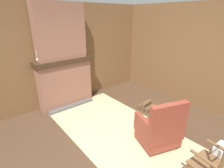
{
  "coord_description": "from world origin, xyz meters",
  "views": [
    {
      "loc": [
        1.71,
        -1.83,
        2.35
      ],
      "look_at": [
        -1.12,
        0.5,
        0.9
      ],
      "focal_mm": 28.0,
      "sensor_mm": 36.0,
      "label": 1
    }
  ],
  "objects_px": {
    "rocking_chair": "(213,168)",
    "firewood_stack": "(146,105)",
    "storage_case": "(76,53)",
    "armchair": "(160,129)",
    "decorative_plate_on_mantel": "(58,54)",
    "oil_lamp_vase": "(38,58)"
  },
  "relations": [
    {
      "from": "armchair",
      "to": "rocking_chair",
      "type": "relative_size",
      "value": 0.76
    },
    {
      "from": "firewood_stack",
      "to": "decorative_plate_on_mantel",
      "type": "relative_size",
      "value": 1.62
    },
    {
      "from": "armchair",
      "to": "rocking_chair",
      "type": "distance_m",
      "value": 1.06
    },
    {
      "from": "firewood_stack",
      "to": "armchair",
      "type": "bearing_deg",
      "value": -40.76
    },
    {
      "from": "armchair",
      "to": "decorative_plate_on_mantel",
      "type": "xyz_separation_m",
      "value": [
        -2.76,
        -0.68,
        1.07
      ]
    },
    {
      "from": "storage_case",
      "to": "armchair",
      "type": "bearing_deg",
      "value": 3.34
    },
    {
      "from": "storage_case",
      "to": "oil_lamp_vase",
      "type": "bearing_deg",
      "value": -90.01
    },
    {
      "from": "firewood_stack",
      "to": "rocking_chair",
      "type": "bearing_deg",
      "value": -28.84
    },
    {
      "from": "rocking_chair",
      "to": "firewood_stack",
      "type": "relative_size",
      "value": 3.2
    },
    {
      "from": "armchair",
      "to": "rocking_chair",
      "type": "height_order",
      "value": "rocking_chair"
    },
    {
      "from": "armchair",
      "to": "decorative_plate_on_mantel",
      "type": "height_order",
      "value": "decorative_plate_on_mantel"
    },
    {
      "from": "armchair",
      "to": "storage_case",
      "type": "height_order",
      "value": "storage_case"
    },
    {
      "from": "firewood_stack",
      "to": "decorative_plate_on_mantel",
      "type": "distance_m",
      "value": 2.69
    },
    {
      "from": "storage_case",
      "to": "decorative_plate_on_mantel",
      "type": "distance_m",
      "value": 0.53
    },
    {
      "from": "firewood_stack",
      "to": "oil_lamp_vase",
      "type": "distance_m",
      "value": 2.99
    },
    {
      "from": "oil_lamp_vase",
      "to": "storage_case",
      "type": "distance_m",
      "value": 1.02
    },
    {
      "from": "rocking_chair",
      "to": "firewood_stack",
      "type": "bearing_deg",
      "value": -21.7
    },
    {
      "from": "rocking_chair",
      "to": "firewood_stack",
      "type": "distance_m",
      "value": 2.44
    },
    {
      "from": "armchair",
      "to": "storage_case",
      "type": "distance_m",
      "value": 2.93
    },
    {
      "from": "armchair",
      "to": "oil_lamp_vase",
      "type": "bearing_deg",
      "value": 42.73
    },
    {
      "from": "rocking_chair",
      "to": "decorative_plate_on_mantel",
      "type": "bearing_deg",
      "value": 14.01
    },
    {
      "from": "firewood_stack",
      "to": "decorative_plate_on_mantel",
      "type": "xyz_separation_m",
      "value": [
        -1.67,
        -1.62,
        1.34
      ]
    }
  ]
}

